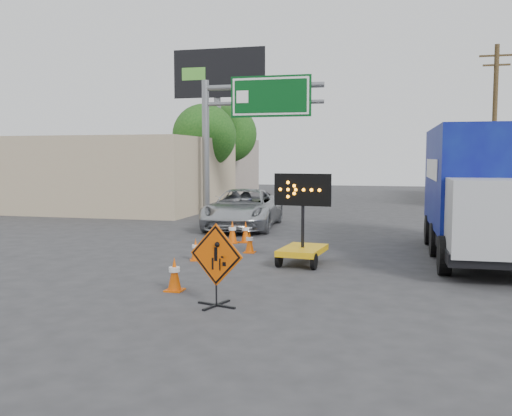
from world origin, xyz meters
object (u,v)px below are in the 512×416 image
at_px(pickup_truck, 243,209).
at_px(box_truck, 478,199).
at_px(construction_sign, 216,263).
at_px(arrow_board, 303,244).

xyz_separation_m(pickup_truck, box_truck, (8.52, -5.09, 0.93)).
relative_size(pickup_truck, box_truck, 0.72).
distance_m(pickup_truck, box_truck, 9.96).
bearing_deg(construction_sign, box_truck, 68.16).
bearing_deg(construction_sign, pickup_truck, 120.11).
xyz_separation_m(construction_sign, box_truck, (5.68, 7.06, 0.86)).
height_order(construction_sign, pickup_truck, construction_sign).
height_order(construction_sign, arrow_board, arrow_board).
relative_size(construction_sign, arrow_board, 0.66).
distance_m(construction_sign, arrow_board, 4.89).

